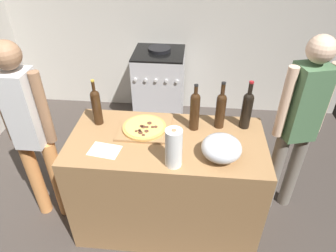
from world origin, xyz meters
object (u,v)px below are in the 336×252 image
at_px(mixing_bowl, 221,148).
at_px(wine_bottle_dark, 221,109).
at_px(wine_bottle_amber, 96,106).
at_px(person_in_stripes, 31,130).
at_px(wine_bottle_clear, 247,108).
at_px(wine_bottle_green, 195,110).
at_px(stove, 159,87).
at_px(pizza, 144,127).
at_px(person_in_red, 299,122).
at_px(paper_towel_roll, 174,148).

bearing_deg(mixing_bowl, wine_bottle_dark, 89.28).
xyz_separation_m(wine_bottle_amber, person_in_stripes, (-0.48, -0.16, -0.14)).
distance_m(mixing_bowl, wine_bottle_clear, 0.44).
relative_size(wine_bottle_green, stove, 0.39).
distance_m(wine_bottle_green, person_in_stripes, 1.25).
xyz_separation_m(pizza, person_in_red, (1.19, 0.19, -0.00)).
relative_size(wine_bottle_dark, person_in_stripes, 0.23).
relative_size(wine_bottle_green, wine_bottle_dark, 0.99).
relative_size(pizza, wine_bottle_clear, 0.86).
distance_m(wine_bottle_green, wine_bottle_dark, 0.20).
bearing_deg(wine_bottle_green, wine_bottle_clear, 8.67).
bearing_deg(paper_towel_roll, person_in_stripes, 166.90).
relative_size(pizza, wine_bottle_amber, 0.89).
relative_size(pizza, person_in_red, 0.20).
height_order(wine_bottle_amber, person_in_stripes, person_in_stripes).
distance_m(mixing_bowl, person_in_stripes, 1.43).
bearing_deg(mixing_bowl, person_in_red, 35.43).
xyz_separation_m(paper_towel_roll, person_in_red, (0.94, 0.54, -0.11)).
height_order(paper_towel_roll, wine_bottle_clear, wine_bottle_clear).
relative_size(pizza, paper_towel_roll, 1.19).
xyz_separation_m(person_in_stripes, person_in_red, (2.04, 0.28, 0.01)).
xyz_separation_m(wine_bottle_green, wine_bottle_clear, (0.39, 0.06, -0.00)).
bearing_deg(person_in_stripes, mixing_bowl, -6.53).
xyz_separation_m(paper_towel_roll, stove, (-0.32, 1.87, -0.58)).
bearing_deg(wine_bottle_dark, paper_towel_roll, -124.22).
distance_m(paper_towel_roll, person_in_stripes, 1.14).
xyz_separation_m(mixing_bowl, paper_towel_roll, (-0.31, -0.10, 0.05)).
bearing_deg(wine_bottle_dark, wine_bottle_amber, -177.36).
height_order(wine_bottle_green, wine_bottle_clear, wine_bottle_clear).
xyz_separation_m(wine_bottle_amber, wine_bottle_green, (0.75, -0.00, 0.01)).
relative_size(paper_towel_roll, person_in_stripes, 0.17).
bearing_deg(paper_towel_roll, person_in_red, 29.97).
xyz_separation_m(wine_bottle_dark, stove, (-0.64, 1.40, -0.60)).
relative_size(stove, person_in_red, 0.60).
relative_size(paper_towel_roll, person_in_red, 0.17).
relative_size(wine_bottle_green, person_in_red, 0.23).
relative_size(paper_towel_roll, wine_bottle_dark, 0.74).
distance_m(paper_towel_roll, wine_bottle_amber, 0.75).
distance_m(paper_towel_roll, person_in_red, 1.09).
bearing_deg(person_in_stripes, stove, 64.04).
distance_m(pizza, wine_bottle_green, 0.40).
height_order(wine_bottle_amber, wine_bottle_green, same).
height_order(pizza, mixing_bowl, mixing_bowl).
bearing_deg(pizza, paper_towel_roll, -54.81).
height_order(paper_towel_roll, person_in_red, person_in_red).
bearing_deg(mixing_bowl, wine_bottle_clear, 62.56).
relative_size(wine_bottle_clear, person_in_red, 0.24).
relative_size(paper_towel_roll, wine_bottle_clear, 0.72).
relative_size(mixing_bowl, paper_towel_roll, 0.97).
height_order(mixing_bowl, person_in_stripes, person_in_stripes).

